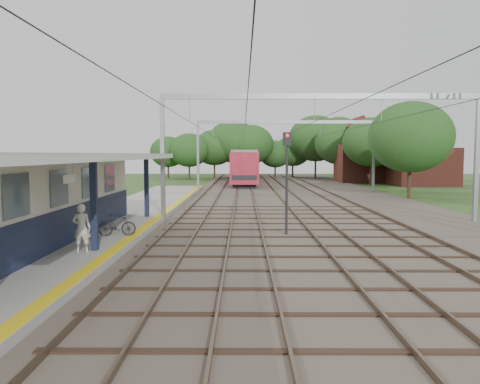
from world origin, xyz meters
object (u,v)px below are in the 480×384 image
object	(u,v)px
bicycle	(117,225)
signal_post	(287,169)
train	(244,164)
person	(82,228)

from	to	relation	value
bicycle	signal_post	bearing A→B (deg)	-84.71
bicycle	train	xyz separation A→B (m)	(5.40, 49.40, 1.47)
train	signal_post	xyz separation A→B (m)	(1.85, -47.52, 0.79)
person	train	size ratio (longest dim) A/B	0.04
person	signal_post	bearing A→B (deg)	-150.74
signal_post	bicycle	bearing A→B (deg)	179.06
train	signal_post	size ratio (longest dim) A/B	8.26
person	bicycle	world-z (taller)	person
bicycle	signal_post	xyz separation A→B (m)	(7.25, 1.87, 2.27)
person	signal_post	xyz separation A→B (m)	(7.58, 5.18, 1.88)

